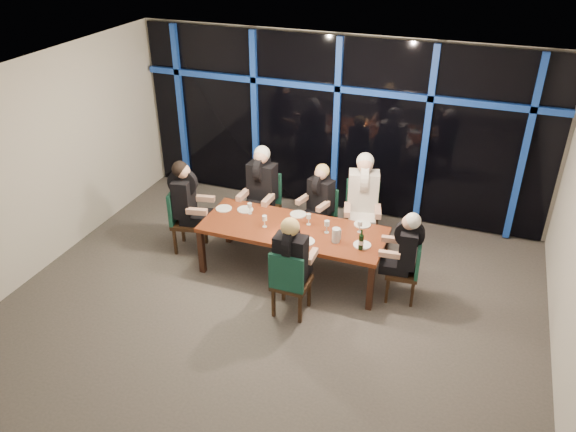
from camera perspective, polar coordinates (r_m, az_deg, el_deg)
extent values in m
plane|color=#56504C|center=(7.68, -1.57, -8.92)|extent=(7.00, 7.00, 0.00)
cube|color=silver|center=(9.45, 5.12, 9.13)|extent=(7.00, 0.04, 3.00)
cube|color=silver|center=(4.75, -15.87, -15.52)|extent=(7.00, 0.04, 3.00)
cube|color=silver|center=(8.67, -23.82, 4.72)|extent=(0.04, 6.00, 3.00)
cube|color=white|center=(6.28, -1.95, 13.08)|extent=(7.00, 6.00, 0.04)
cube|color=black|center=(9.40, 5.02, 9.01)|extent=(6.86, 0.04, 2.94)
cube|color=#163EAD|center=(10.45, -10.80, 10.72)|extent=(0.10, 0.10, 2.94)
cube|color=#163EAD|center=(9.81, -3.35, 9.96)|extent=(0.10, 0.10, 2.94)
cube|color=#163EAD|center=(9.35, 4.94, 8.91)|extent=(0.10, 0.10, 2.94)
cube|color=#163EAD|center=(9.11, 13.81, 7.57)|extent=(0.10, 0.10, 2.94)
cube|color=#163EAD|center=(9.09, 22.88, 6.02)|extent=(0.10, 0.10, 2.94)
cube|color=#163EAD|center=(9.14, 5.12, 12.78)|extent=(6.86, 0.10, 0.10)
cube|color=#FF2D14|center=(9.28, 12.44, 12.40)|extent=(0.60, 0.05, 0.35)
cube|color=brown|center=(7.89, 0.50, -1.42)|extent=(2.60, 1.00, 0.06)
cube|color=black|center=(8.20, -8.76, -3.59)|extent=(0.08, 0.08, 0.69)
cube|color=black|center=(7.47, 8.37, -7.20)|extent=(0.08, 0.08, 0.69)
cube|color=black|center=(8.85, -6.10, -0.69)|extent=(0.08, 0.08, 0.69)
cube|color=black|center=(8.19, 9.76, -3.71)|extent=(0.08, 0.08, 0.69)
cube|color=#311D10|center=(8.92, -2.68, 0.72)|extent=(0.51, 0.51, 0.06)
cube|color=#184D3B|center=(8.95, -2.14, 2.96)|extent=(0.49, 0.08, 0.54)
cube|color=#311D10|center=(8.97, -4.29, -1.04)|extent=(0.04, 0.04, 0.45)
cube|color=#311D10|center=(8.82, -2.04, -1.54)|extent=(0.04, 0.04, 0.45)
cube|color=#311D10|center=(9.27, -3.22, 0.08)|extent=(0.04, 0.04, 0.45)
cube|color=#311D10|center=(9.12, -1.03, -0.39)|extent=(0.04, 0.04, 0.45)
cube|color=#311D10|center=(8.77, 3.15, -0.30)|extent=(0.52, 0.52, 0.06)
cube|color=#184D3B|center=(8.78, 3.88, 1.62)|extent=(0.42, 0.16, 0.47)
cube|color=#311D10|center=(8.84, 1.59, -1.68)|extent=(0.05, 0.05, 0.39)
cube|color=#311D10|center=(8.68, 3.42, -2.37)|extent=(0.05, 0.05, 0.39)
cube|color=#311D10|center=(9.08, 2.82, -0.80)|extent=(0.05, 0.05, 0.39)
cube|color=#311D10|center=(8.93, 4.62, -1.45)|extent=(0.05, 0.05, 0.39)
cube|color=#311D10|center=(8.63, 7.44, -0.45)|extent=(0.61, 0.61, 0.07)
cube|color=#184D3B|center=(8.68, 7.56, 1.99)|extent=(0.50, 0.18, 0.56)
cube|color=#311D10|center=(8.59, 5.99, -2.59)|extent=(0.05, 0.05, 0.47)
cube|color=#311D10|center=(8.60, 8.66, -2.73)|extent=(0.05, 0.05, 0.47)
cube|color=#311D10|center=(8.93, 6.04, -1.23)|extent=(0.05, 0.05, 0.47)
cube|color=#311D10|center=(8.94, 8.61, -1.37)|extent=(0.05, 0.05, 0.47)
cube|color=#311D10|center=(8.70, -10.00, -0.65)|extent=(0.55, 0.55, 0.06)
cube|color=#184D3B|center=(8.63, -11.47, 1.07)|extent=(0.14, 0.47, 0.52)
cube|color=#311D10|center=(8.62, -9.05, -2.80)|extent=(0.05, 0.05, 0.44)
cube|color=#311D10|center=(8.92, -8.36, -1.53)|extent=(0.05, 0.05, 0.44)
cube|color=#311D10|center=(8.74, -11.40, -2.57)|extent=(0.05, 0.05, 0.44)
cube|color=#311D10|center=(9.03, -10.63, -1.33)|extent=(0.05, 0.05, 0.44)
cube|color=#311D10|center=(7.71, 11.51, -5.58)|extent=(0.46, 0.46, 0.06)
cube|color=#184D3B|center=(7.57, 13.10, -4.20)|extent=(0.09, 0.42, 0.46)
cube|color=#311D10|center=(7.98, 10.25, -6.07)|extent=(0.04, 0.04, 0.39)
cube|color=#311D10|center=(7.70, 10.02, -7.48)|extent=(0.04, 0.04, 0.39)
cube|color=#311D10|center=(7.97, 12.64, -6.36)|extent=(0.04, 0.04, 0.39)
cube|color=#311D10|center=(7.70, 12.50, -7.78)|extent=(0.04, 0.04, 0.39)
cube|color=#311D10|center=(7.29, 0.37, -6.79)|extent=(0.46, 0.46, 0.06)
cube|color=#184D3B|center=(6.98, -0.20, -5.90)|extent=(0.46, 0.05, 0.51)
cube|color=#311D10|center=(7.53, 2.16, -7.80)|extent=(0.04, 0.04, 0.43)
cube|color=#311D10|center=(7.62, -0.46, -7.22)|extent=(0.04, 0.04, 0.43)
cube|color=#311D10|center=(7.26, 1.23, -9.44)|extent=(0.04, 0.04, 0.43)
cube|color=#311D10|center=(7.36, -1.48, -8.81)|extent=(0.04, 0.04, 0.43)
cube|color=black|center=(8.76, -3.06, 0.96)|extent=(0.41, 0.47, 0.15)
cube|color=black|center=(8.74, -2.63, 3.51)|extent=(0.44, 0.28, 0.60)
cylinder|color=black|center=(8.64, -2.67, 4.92)|extent=(0.13, 0.46, 0.45)
sphere|color=tan|center=(8.54, -2.76, 6.05)|extent=(0.23, 0.23, 0.23)
sphere|color=silver|center=(8.56, -2.64, 6.35)|extent=(0.25, 0.25, 0.25)
cube|color=tan|center=(8.69, -4.62, 2.14)|extent=(0.10, 0.33, 0.09)
cube|color=tan|center=(8.52, -2.04, 1.63)|extent=(0.10, 0.33, 0.09)
cube|color=black|center=(8.64, 2.75, -0.06)|extent=(0.43, 0.47, 0.13)
cube|color=black|center=(8.60, 3.36, 2.13)|extent=(0.42, 0.32, 0.53)
cylinder|color=black|center=(8.51, 3.40, 3.36)|extent=(0.20, 0.40, 0.39)
sphere|color=tan|center=(8.42, 3.37, 4.35)|extent=(0.20, 0.20, 0.20)
sphere|color=tan|center=(8.44, 3.51, 4.61)|extent=(0.22, 0.22, 0.22)
cube|color=tan|center=(8.55, 1.47, 1.69)|extent=(0.15, 0.29, 0.08)
cube|color=tan|center=(8.36, 3.57, 0.98)|extent=(0.15, 0.29, 0.08)
cube|color=silver|center=(8.46, 7.49, -0.25)|extent=(0.50, 0.55, 0.16)
cube|color=silver|center=(8.44, 7.64, 2.51)|extent=(0.50, 0.37, 0.62)
cylinder|color=silver|center=(8.33, 7.75, 4.01)|extent=(0.22, 0.48, 0.47)
sphere|color=tan|center=(8.23, 7.85, 5.20)|extent=(0.23, 0.23, 0.23)
sphere|color=silver|center=(8.26, 7.86, 5.54)|extent=(0.26, 0.26, 0.26)
cube|color=tan|center=(8.28, 6.04, 0.63)|extent=(0.17, 0.35, 0.09)
cube|color=tan|center=(8.30, 9.10, 0.46)|extent=(0.17, 0.35, 0.09)
cube|color=black|center=(8.61, -9.27, -0.12)|extent=(0.50, 0.45, 0.15)
cube|color=black|center=(8.50, -10.52, 1.98)|extent=(0.33, 0.46, 0.58)
cylinder|color=black|center=(8.40, -10.66, 3.36)|extent=(0.45, 0.19, 0.44)
sphere|color=tan|center=(8.32, -10.65, 4.51)|extent=(0.22, 0.22, 0.22)
sphere|color=black|center=(8.32, -10.94, 4.72)|extent=(0.24, 0.24, 0.24)
cube|color=tan|center=(8.31, -9.26, 0.46)|extent=(0.32, 0.14, 0.08)
cube|color=tan|center=(8.66, -8.46, 1.78)|extent=(0.32, 0.14, 0.08)
cube|color=black|center=(7.66, 10.75, -4.91)|extent=(0.42, 0.37, 0.13)
cube|color=black|center=(7.49, 12.10, -3.11)|extent=(0.26, 0.39, 0.52)
cylinder|color=black|center=(7.39, 12.26, -1.78)|extent=(0.40, 0.13, 0.39)
sphere|color=tan|center=(7.30, 12.25, -0.64)|extent=(0.19, 0.19, 0.19)
sphere|color=silver|center=(7.29, 12.56, -0.49)|extent=(0.21, 0.21, 0.21)
cube|color=tan|center=(7.67, 10.51, -2.37)|extent=(0.28, 0.10, 0.07)
cube|color=tan|center=(7.35, 10.25, -3.85)|extent=(0.28, 0.10, 0.07)
cube|color=black|center=(7.32, 0.70, -5.62)|extent=(0.37, 0.43, 0.14)
cube|color=black|center=(7.01, 0.27, -4.10)|extent=(0.41, 0.24, 0.57)
cylinder|color=black|center=(6.89, 0.27, -2.56)|extent=(0.10, 0.43, 0.43)
sphere|color=tan|center=(6.81, 0.33, -1.17)|extent=(0.21, 0.21, 0.21)
sphere|color=tan|center=(6.76, 0.21, -1.11)|extent=(0.23, 0.23, 0.23)
cube|color=tan|center=(7.20, 2.45, -4.08)|extent=(0.08, 0.30, 0.08)
cube|color=tan|center=(7.32, -0.57, -3.47)|extent=(0.08, 0.30, 0.08)
cylinder|color=white|center=(8.35, -4.37, 0.66)|extent=(0.24, 0.24, 0.01)
cylinder|color=white|center=(8.20, 1.04, 0.17)|extent=(0.24, 0.24, 0.01)
cylinder|color=white|center=(8.01, 7.56, -0.85)|extent=(0.24, 0.24, 0.01)
cylinder|color=white|center=(8.41, -6.54, 0.76)|extent=(0.24, 0.24, 0.01)
cylinder|color=white|center=(7.55, 7.54, -2.93)|extent=(0.24, 0.24, 0.01)
cylinder|color=white|center=(7.56, 1.84, -2.59)|extent=(0.24, 0.24, 0.01)
cylinder|color=black|center=(7.41, 7.43, -2.66)|extent=(0.06, 0.06, 0.22)
cylinder|color=black|center=(7.33, 7.50, -1.68)|extent=(0.03, 0.03, 0.08)
cylinder|color=silver|center=(7.41, 7.43, -2.66)|extent=(0.07, 0.07, 0.06)
cylinder|color=silver|center=(7.54, 4.90, -1.96)|extent=(0.11, 0.11, 0.20)
cylinder|color=silver|center=(7.51, 5.36, -1.91)|extent=(0.02, 0.02, 0.14)
cylinder|color=#FF9E4C|center=(7.69, -0.50, -1.92)|extent=(0.04, 0.04, 0.03)
cylinder|color=silver|center=(7.91, -2.38, -1.08)|extent=(0.06, 0.06, 0.01)
cylinder|color=silver|center=(7.88, -2.39, -0.75)|extent=(0.01, 0.01, 0.10)
cylinder|color=silver|center=(7.84, -2.40, -0.21)|extent=(0.07, 0.07, 0.07)
cylinder|color=silver|center=(7.96, 2.10, -0.84)|extent=(0.06, 0.06, 0.01)
cylinder|color=silver|center=(7.94, 2.11, -0.53)|extent=(0.01, 0.01, 0.10)
cylinder|color=silver|center=(7.89, 2.12, -0.01)|extent=(0.07, 0.07, 0.07)
cylinder|color=silver|center=(7.78, 3.94, -1.67)|extent=(0.07, 0.07, 0.01)
cylinder|color=silver|center=(7.75, 3.96, -1.31)|extent=(0.01, 0.01, 0.11)
cylinder|color=silver|center=(7.71, 3.98, -0.73)|extent=(0.07, 0.07, 0.07)
cylinder|color=silver|center=(8.25, -3.88, 0.27)|extent=(0.06, 0.06, 0.01)
cylinder|color=silver|center=(8.23, -3.89, 0.58)|extent=(0.01, 0.01, 0.10)
cylinder|color=silver|center=(8.19, -3.91, 1.09)|extent=(0.07, 0.07, 0.07)
cylinder|color=silver|center=(7.84, 7.25, -1.59)|extent=(0.06, 0.06, 0.01)
cylinder|color=silver|center=(7.82, 7.28, -1.27)|extent=(0.01, 0.01, 0.10)
cylinder|color=silver|center=(7.78, 7.31, -0.75)|extent=(0.07, 0.07, 0.07)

